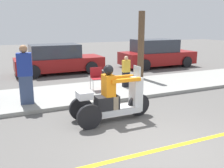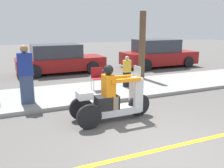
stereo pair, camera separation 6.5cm
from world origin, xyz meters
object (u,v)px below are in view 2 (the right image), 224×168
Objects in this scene: motorcycle_trike at (112,100)px; folding_chair_set_back at (98,76)px; parked_car_lot_center at (59,60)px; tree_trunk at (142,45)px; parked_car_lot_right at (158,54)px; spectator_by_tree at (26,76)px; spectator_with_child at (127,72)px.

motorcycle_trike is 2.78m from folding_chair_set_back.
parked_car_lot_center is 1.52× the size of tree_trunk.
folding_chair_set_back is 6.77m from parked_car_lot_right.
motorcycle_trike is 1.23× the size of spectator_by_tree.
tree_trunk is at bearing -133.93° from parked_car_lot_right.
tree_trunk reaches higher than parked_car_lot_right.
spectator_by_tree is at bearing -148.91° from parked_car_lot_right.
folding_chair_set_back is 0.18× the size of parked_car_lot_center.
parked_car_lot_right is 1.52× the size of tree_trunk.
spectator_by_tree is at bearing -112.17° from parked_car_lot_center.
parked_car_lot_right is (7.93, 4.78, -0.22)m from spectator_by_tree.
folding_chair_set_back is at bearing 177.40° from spectator_with_child.
parked_car_lot_center is at bearing 67.83° from spectator_by_tree.
tree_trunk reaches higher than motorcycle_trike.
spectator_with_child is at bearing -138.75° from tree_trunk.
motorcycle_trike is 9.07m from parked_car_lot_right.
tree_trunk is (1.34, 1.17, 0.89)m from spectator_with_child.
spectator_with_child is at bearing -70.03° from parked_car_lot_center.
motorcycle_trike is at bearing -46.24° from spectator_by_tree.
tree_trunk reaches higher than spectator_with_child.
parked_car_lot_center is (2.09, 5.13, -0.28)m from spectator_by_tree.
spectator_by_tree reaches higher than parked_car_lot_right.
motorcycle_trike is 1.83× the size of spectator_with_child.
parked_car_lot_right is at bearing -3.42° from parked_car_lot_center.
parked_car_lot_right reaches higher than spectator_with_child.
spectator_with_child is (3.72, 0.63, -0.28)m from spectator_by_tree.
tree_trunk is at bearing 23.95° from folding_chair_set_back.
motorcycle_trike is at bearing -91.21° from parked_car_lot_center.
spectator_with_child is at bearing 9.62° from spectator_by_tree.
parked_car_lot_right is 4.21m from tree_trunk.
parked_car_lot_center reaches higher than motorcycle_trike.
parked_car_lot_right reaches higher than parked_car_lot_center.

